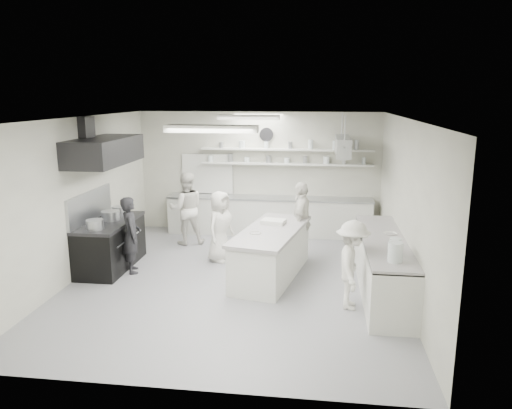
# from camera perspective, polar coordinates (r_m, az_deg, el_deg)

# --- Properties ---
(floor) EXTENTS (6.00, 7.00, 0.02)m
(floor) POSITION_cam_1_polar(r_m,az_deg,el_deg) (9.26, -2.43, -8.92)
(floor) COLOR #9A9AA0
(floor) RESTS_ON ground
(ceiling) EXTENTS (6.00, 7.00, 0.02)m
(ceiling) POSITION_cam_1_polar(r_m,az_deg,el_deg) (8.62, -2.62, 10.10)
(ceiling) COLOR white
(ceiling) RESTS_ON wall_back
(wall_back) EXTENTS (6.00, 0.04, 3.00)m
(wall_back) POSITION_cam_1_polar(r_m,az_deg,el_deg) (12.22, 0.29, 3.76)
(wall_back) COLOR beige
(wall_back) RESTS_ON floor
(wall_front) EXTENTS (6.00, 0.04, 3.00)m
(wall_front) POSITION_cam_1_polar(r_m,az_deg,el_deg) (5.53, -8.78, -7.53)
(wall_front) COLOR beige
(wall_front) RESTS_ON floor
(wall_left) EXTENTS (0.04, 7.00, 3.00)m
(wall_left) POSITION_cam_1_polar(r_m,az_deg,el_deg) (9.78, -20.11, 0.72)
(wall_left) COLOR beige
(wall_left) RESTS_ON floor
(wall_right) EXTENTS (0.04, 7.00, 3.00)m
(wall_right) POSITION_cam_1_polar(r_m,az_deg,el_deg) (8.82, 17.06, -0.30)
(wall_right) COLOR beige
(wall_right) RESTS_ON floor
(stove) EXTENTS (0.80, 1.80, 0.90)m
(stove) POSITION_cam_1_polar(r_m,az_deg,el_deg) (10.21, -16.64, -4.64)
(stove) COLOR black
(stove) RESTS_ON floor
(exhaust_hood) EXTENTS (0.85, 2.00, 0.50)m
(exhaust_hood) POSITION_cam_1_polar(r_m,az_deg,el_deg) (9.83, -17.34, 6.00)
(exhaust_hood) COLOR #242427
(exhaust_hood) RESTS_ON wall_left
(back_counter) EXTENTS (5.00, 0.60, 0.92)m
(back_counter) POSITION_cam_1_polar(r_m,az_deg,el_deg) (12.10, 1.52, -1.36)
(back_counter) COLOR silver
(back_counter) RESTS_ON floor
(shelf_lower) EXTENTS (4.20, 0.26, 0.04)m
(shelf_lower) POSITION_cam_1_polar(r_m,az_deg,el_deg) (11.99, 3.55, 4.77)
(shelf_lower) COLOR silver
(shelf_lower) RESTS_ON wall_back
(shelf_upper) EXTENTS (4.20, 0.26, 0.04)m
(shelf_upper) POSITION_cam_1_polar(r_m,az_deg,el_deg) (11.95, 3.57, 6.43)
(shelf_upper) COLOR silver
(shelf_upper) RESTS_ON wall_back
(pass_through_window) EXTENTS (1.30, 0.04, 1.00)m
(pass_through_window) POSITION_cam_1_polar(r_m,az_deg,el_deg) (12.43, -5.68, 3.62)
(pass_through_window) COLOR black
(pass_through_window) RESTS_ON wall_back
(wall_clock) EXTENTS (0.32, 0.05, 0.32)m
(wall_clock) POSITION_cam_1_polar(r_m,az_deg,el_deg) (12.05, 1.23, 8.18)
(wall_clock) COLOR silver
(wall_clock) RESTS_ON wall_back
(right_counter) EXTENTS (0.74, 3.30, 0.94)m
(right_counter) POSITION_cam_1_polar(r_m,az_deg,el_deg) (8.86, 14.59, -7.04)
(right_counter) COLOR silver
(right_counter) RESTS_ON floor
(pot_rack) EXTENTS (0.30, 1.60, 0.40)m
(pot_rack) POSITION_cam_1_polar(r_m,az_deg,el_deg) (10.95, 10.09, 6.74)
(pot_rack) COLOR #A8ABB0
(pot_rack) RESTS_ON ceiling
(light_fixture_front) EXTENTS (1.30, 0.25, 0.10)m
(light_fixture_front) POSITION_cam_1_polar(r_m,az_deg,el_deg) (6.86, -5.24, 8.81)
(light_fixture_front) COLOR silver
(light_fixture_front) RESTS_ON ceiling
(light_fixture_rear) EXTENTS (1.30, 0.25, 0.10)m
(light_fixture_rear) POSITION_cam_1_polar(r_m,az_deg,el_deg) (10.40, -0.87, 10.17)
(light_fixture_rear) COLOR silver
(light_fixture_rear) RESTS_ON ceiling
(prep_island) EXTENTS (1.35, 2.53, 0.88)m
(prep_island) POSITION_cam_1_polar(r_m,az_deg,el_deg) (9.31, 1.79, -5.83)
(prep_island) COLOR silver
(prep_island) RESTS_ON floor
(stove_pot) EXTENTS (0.36, 0.36, 0.23)m
(stove_pot) POSITION_cam_1_polar(r_m,az_deg,el_deg) (10.15, -16.61, -1.36)
(stove_pot) COLOR #A8ABB0
(stove_pot) RESTS_ON stove
(cook_stove) EXTENTS (0.56, 0.65, 1.50)m
(cook_stove) POSITION_cam_1_polar(r_m,az_deg,el_deg) (9.76, -14.40, -3.46)
(cook_stove) COLOR black
(cook_stove) RESTS_ON floor
(cook_back) EXTENTS (0.98, 0.87, 1.68)m
(cook_back) POSITION_cam_1_polar(r_m,az_deg,el_deg) (11.35, -8.14, -0.46)
(cook_back) COLOR silver
(cook_back) RESTS_ON floor
(cook_island_left) EXTENTS (0.72, 0.85, 1.48)m
(cook_island_left) POSITION_cam_1_polar(r_m,az_deg,el_deg) (10.14, -4.21, -2.55)
(cook_island_left) COLOR silver
(cook_island_left) RESTS_ON floor
(cook_island_right) EXTENTS (0.54, 1.02, 1.66)m
(cook_island_right) POSITION_cam_1_polar(r_m,az_deg,el_deg) (10.18, 5.31, -1.97)
(cook_island_right) COLOR silver
(cook_island_right) RESTS_ON floor
(cook_right) EXTENTS (0.62, 0.98, 1.46)m
(cook_right) POSITION_cam_1_polar(r_m,az_deg,el_deg) (8.04, 11.18, -6.95)
(cook_right) COLOR silver
(cook_right) RESTS_ON floor
(bowl_island_a) EXTENTS (0.30, 0.30, 0.06)m
(bowl_island_a) POSITION_cam_1_polar(r_m,az_deg,el_deg) (9.81, 2.82, -1.99)
(bowl_island_a) COLOR #A8ABB0
(bowl_island_a) RESTS_ON prep_island
(bowl_island_b) EXTENTS (0.27, 0.27, 0.07)m
(bowl_island_b) POSITION_cam_1_polar(r_m,az_deg,el_deg) (8.90, -0.10, -3.50)
(bowl_island_b) COLOR silver
(bowl_island_b) RESTS_ON prep_island
(bowl_right) EXTENTS (0.28, 0.28, 0.06)m
(bowl_right) POSITION_cam_1_polar(r_m,az_deg,el_deg) (9.03, 15.44, -3.39)
(bowl_right) COLOR silver
(bowl_right) RESTS_ON right_counter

